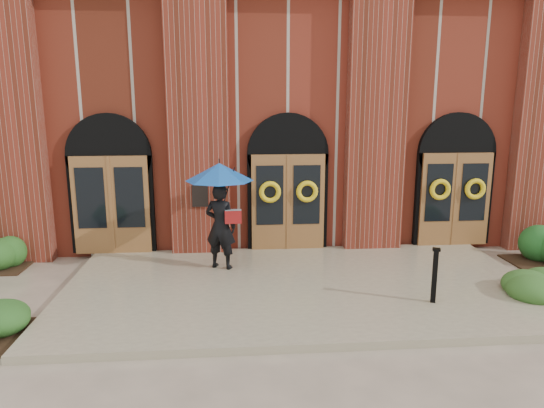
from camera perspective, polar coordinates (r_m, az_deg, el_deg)
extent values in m
plane|color=tan|center=(10.44, 3.56, -10.39)|extent=(90.00, 90.00, 0.00)
cube|color=tan|center=(10.55, 3.45, -9.71)|extent=(10.00, 5.30, 0.15)
cube|color=maroon|center=(18.52, -0.28, 10.51)|extent=(16.00, 12.00, 7.00)
cube|color=black|center=(12.28, -8.46, 0.94)|extent=(0.40, 0.05, 0.55)
cube|color=maroon|center=(13.40, -28.46, 8.54)|extent=(1.50, 0.45, 7.00)
cube|color=maroon|center=(12.32, -8.65, 9.65)|extent=(1.50, 0.45, 7.00)
cube|color=maroon|center=(12.83, 12.13, 9.61)|extent=(1.50, 0.45, 7.00)
cube|color=maroon|center=(14.76, 29.31, 8.64)|extent=(1.50, 0.45, 7.00)
cube|color=brown|center=(12.90, -18.38, -0.14)|extent=(1.90, 0.10, 2.50)
cylinder|color=black|center=(12.85, -18.60, 5.45)|extent=(2.10, 0.22, 2.10)
cube|color=brown|center=(12.61, 1.89, 0.20)|extent=(1.90, 0.10, 2.50)
cylinder|color=black|center=(12.56, 1.86, 5.93)|extent=(2.10, 0.22, 2.10)
cube|color=brown|center=(13.86, 20.71, 0.50)|extent=(1.90, 0.10, 2.50)
cylinder|color=black|center=(13.81, 20.85, 5.70)|extent=(2.10, 0.22, 2.10)
torus|color=yellow|center=(12.39, -0.24, 1.41)|extent=(0.57, 0.13, 0.57)
torus|color=yellow|center=(12.50, 4.15, 1.47)|extent=(0.57, 0.13, 0.57)
torus|color=yellow|center=(13.50, 19.18, 1.62)|extent=(0.57, 0.13, 0.57)
torus|color=yellow|center=(13.92, 22.80, 1.64)|extent=(0.57, 0.13, 0.57)
imported|color=black|center=(11.24, -6.07, -2.61)|extent=(0.86, 0.72, 2.00)
cone|color=#1553A9|center=(11.00, -6.22, 3.77)|extent=(2.02, 2.02, 0.40)
cylinder|color=black|center=(11.03, -5.90, 1.01)|extent=(0.02, 0.02, 0.66)
cube|color=#9EA1A3|center=(11.02, -4.59, -1.45)|extent=(0.42, 0.31, 0.29)
cube|color=maroon|center=(10.92, -4.59, -1.58)|extent=(0.36, 0.16, 0.29)
cube|color=black|center=(9.92, 18.57, -8.10)|extent=(0.12, 0.12, 1.04)
cube|color=black|center=(9.75, 18.78, -5.09)|extent=(0.19, 0.19, 0.04)
ellipsoid|color=#224919|center=(9.55, -27.56, -12.36)|extent=(1.43, 1.23, 0.51)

